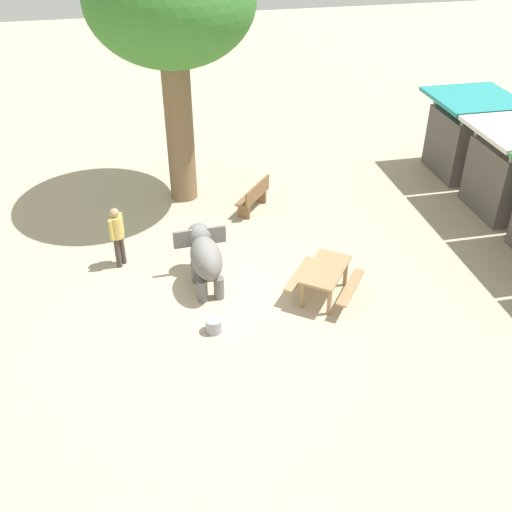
% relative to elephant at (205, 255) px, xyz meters
% --- Properties ---
extents(ground_plane, '(60.00, 60.00, 0.00)m').
position_rel_elephant_xyz_m(ground_plane, '(0.22, 0.36, -0.84)').
color(ground_plane, '#BAA88C').
extents(elephant, '(1.91, 1.28, 1.32)m').
position_rel_elephant_xyz_m(elephant, '(0.00, 0.00, 0.00)').
color(elephant, slate).
rests_on(elephant, ground_plane).
extents(person_handler, '(0.43, 0.34, 1.62)m').
position_rel_elephant_xyz_m(person_handler, '(-1.28, -1.98, 0.10)').
color(person_handler, '#3F3833').
rests_on(person_handler, ground_plane).
extents(shade_tree_main, '(4.80, 4.40, 7.35)m').
position_rel_elephant_xyz_m(shade_tree_main, '(-4.61, -0.02, 4.68)').
color(shade_tree_main, brown).
rests_on(shade_tree_main, ground_plane).
extents(wooden_bench, '(1.34, 1.19, 0.88)m').
position_rel_elephant_xyz_m(wooden_bench, '(-3.34, 1.88, -0.37)').
color(wooden_bench, brown).
rests_on(wooden_bench, ground_plane).
extents(picnic_table_near, '(2.09, 2.08, 0.78)m').
position_rel_elephant_xyz_m(picnic_table_near, '(1.01, 2.65, -0.26)').
color(picnic_table_near, '#9E7A51').
rests_on(picnic_table_near, ground_plane).
extents(market_stall_teal, '(2.50, 2.50, 2.52)m').
position_rel_elephant_xyz_m(market_stall_teal, '(-4.45, 9.00, 0.29)').
color(market_stall_teal, '#59514C').
rests_on(market_stall_teal, ground_plane).
extents(market_stall_white, '(2.50, 2.50, 2.52)m').
position_rel_elephant_xyz_m(market_stall_white, '(-1.85, 9.00, 0.29)').
color(market_stall_white, '#59514C').
rests_on(market_stall_white, ground_plane).
extents(feed_bucket, '(0.36, 0.36, 0.32)m').
position_rel_elephant_xyz_m(feed_bucket, '(1.73, -0.07, -0.68)').
color(feed_bucket, gray).
rests_on(feed_bucket, ground_plane).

